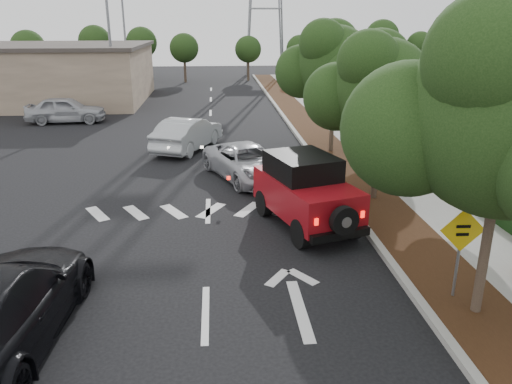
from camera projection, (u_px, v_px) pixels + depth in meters
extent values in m
plane|color=black|center=(205.00, 314.00, 10.44)|extent=(120.00, 120.00, 0.00)
cube|color=#9E9B93|center=(313.00, 157.00, 22.07)|extent=(0.20, 70.00, 0.15)
cube|color=black|center=(336.00, 157.00, 22.16)|extent=(1.80, 70.00, 0.12)
cube|color=gray|center=(377.00, 156.00, 22.30)|extent=(2.00, 70.00, 0.12)
cube|color=black|center=(408.00, 148.00, 22.30)|extent=(0.80, 70.00, 0.80)
cylinder|color=black|center=(264.00, 203.00, 15.60)|extent=(0.51, 0.86, 0.81)
cylinder|color=black|center=(309.00, 197.00, 16.17)|extent=(0.51, 0.86, 0.81)
cylinder|color=black|center=(301.00, 233.00, 13.37)|extent=(0.51, 0.86, 0.81)
cylinder|color=black|center=(352.00, 225.00, 13.93)|extent=(0.51, 0.86, 0.81)
cube|color=maroon|center=(306.00, 196.00, 14.59)|extent=(2.86, 4.12, 1.01)
cube|color=black|center=(302.00, 166.00, 14.58)|extent=(2.22, 2.47, 0.65)
cube|color=maroon|center=(285.00, 184.00, 15.86)|extent=(1.84, 1.48, 0.83)
cube|color=black|center=(340.00, 235.00, 13.02)|extent=(1.71, 0.69, 0.22)
cylinder|color=black|center=(344.00, 221.00, 12.75)|extent=(0.80, 0.44, 0.77)
cube|color=#FF190C|center=(316.00, 222.00, 12.68)|extent=(0.11, 0.07, 0.18)
cube|color=#FF190C|center=(363.00, 214.00, 13.18)|extent=(0.11, 0.07, 0.18)
imported|color=#A6A7AD|center=(247.00, 162.00, 19.16)|extent=(3.74, 5.17, 1.31)
imported|color=#AFB3B7|center=(188.00, 134.00, 23.43)|extent=(3.34, 4.94, 1.54)
imported|color=#ABADB3|center=(66.00, 110.00, 29.68)|extent=(4.64, 2.06, 1.55)
cylinder|color=slate|center=(458.00, 257.00, 10.62)|extent=(0.07, 0.07, 1.88)
cube|color=yellow|center=(463.00, 230.00, 10.39)|extent=(0.96, 0.06, 0.96)
cube|color=black|center=(464.00, 227.00, 10.34)|extent=(0.31, 0.02, 0.07)
cube|color=black|center=(462.00, 235.00, 10.40)|extent=(0.27, 0.02, 0.07)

